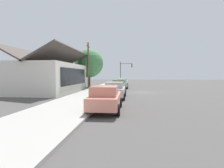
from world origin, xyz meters
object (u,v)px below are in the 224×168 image
(car_ivory, at_px, (123,82))
(traffic_light_main, at_px, (125,69))
(car_silver, at_px, (115,90))
(fire_hydrant_red, at_px, (114,85))
(utility_pole_wooden, at_px, (88,65))
(car_olive, at_px, (119,86))
(car_coral, at_px, (105,98))
(car_seafoam, at_px, (122,83))
(shade_tree, at_px, (89,63))

(car_ivory, distance_m, traffic_light_main, 5.51)
(car_silver, bearing_deg, fire_hydrant_red, 6.25)
(utility_pole_wooden, bearing_deg, car_olive, -132.71)
(car_silver, xyz_separation_m, car_ivory, (19.00, 0.10, -0.00))
(car_coral, bearing_deg, car_seafoam, -1.02)
(car_silver, bearing_deg, traffic_light_main, -0.24)
(fire_hydrant_red, bearing_deg, traffic_light_main, -9.34)
(car_silver, bearing_deg, car_olive, 1.29)
(car_coral, relative_size, utility_pole_wooden, 0.59)
(fire_hydrant_red, bearing_deg, shade_tree, 85.09)
(car_ivory, bearing_deg, car_silver, -178.04)
(traffic_light_main, distance_m, fire_hydrant_red, 10.65)
(car_silver, xyz_separation_m, car_olive, (6.74, 0.11, -0.00))
(car_olive, height_order, utility_pole_wooden, utility_pole_wooden)
(car_seafoam, bearing_deg, traffic_light_main, -3.57)
(car_coral, bearing_deg, fire_hydrant_red, 3.26)
(car_silver, distance_m, car_seafoam, 12.83)
(traffic_light_main, bearing_deg, car_coral, 179.38)
(car_olive, distance_m, traffic_light_main, 17.28)
(car_coral, distance_m, car_olive, 12.84)
(car_silver, bearing_deg, car_seafoam, 0.09)
(car_seafoam, height_order, fire_hydrant_red, car_seafoam)
(car_seafoam, distance_m, shade_tree, 6.97)
(car_coral, relative_size, car_seafoam, 0.92)
(car_coral, relative_size, fire_hydrant_red, 6.28)
(shade_tree, xyz_separation_m, traffic_light_main, (9.71, -6.09, -0.79))
(shade_tree, bearing_deg, fire_hydrant_red, -94.91)
(car_seafoam, bearing_deg, car_silver, 177.16)
(shade_tree, height_order, traffic_light_main, shade_tree)
(car_olive, relative_size, utility_pole_wooden, 0.58)
(car_coral, xyz_separation_m, traffic_light_main, (29.90, -0.32, 2.68))
(shade_tree, height_order, utility_pole_wooden, utility_pole_wooden)
(car_ivory, relative_size, traffic_light_main, 0.93)
(shade_tree, bearing_deg, car_seafoam, -102.10)
(shade_tree, relative_size, fire_hydrant_red, 9.59)
(car_silver, height_order, car_olive, same)
(car_seafoam, height_order, utility_pole_wooden, utility_pole_wooden)
(car_olive, height_order, fire_hydrant_red, car_olive)
(car_seafoam, relative_size, car_ivory, 1.00)
(car_olive, bearing_deg, car_seafoam, -3.16)
(car_coral, xyz_separation_m, fire_hydrant_red, (19.81, 1.34, -0.32))
(car_seafoam, relative_size, shade_tree, 0.71)
(car_silver, relative_size, car_ivory, 1.00)
(shade_tree, distance_m, traffic_light_main, 11.49)
(car_ivory, bearing_deg, utility_pole_wooden, 145.78)
(car_coral, xyz_separation_m, car_olive, (12.84, 0.03, -0.00))
(car_seafoam, distance_m, fire_hydrant_red, 1.75)
(car_silver, relative_size, car_seafoam, 1.00)
(car_seafoam, relative_size, traffic_light_main, 0.93)
(shade_tree, bearing_deg, car_silver, -157.44)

